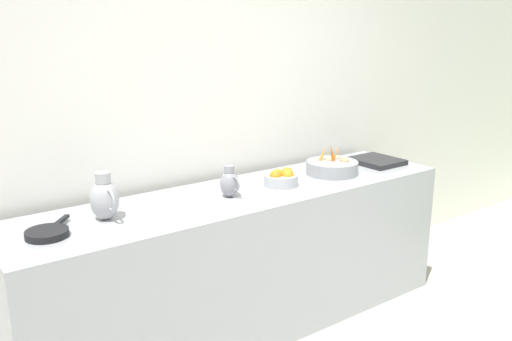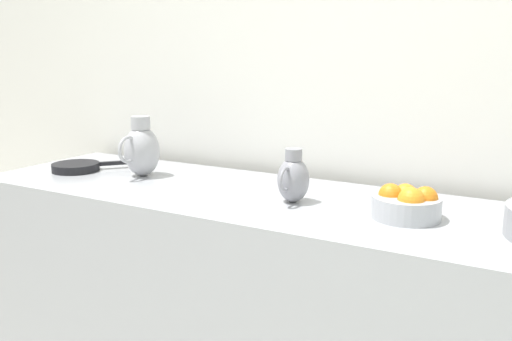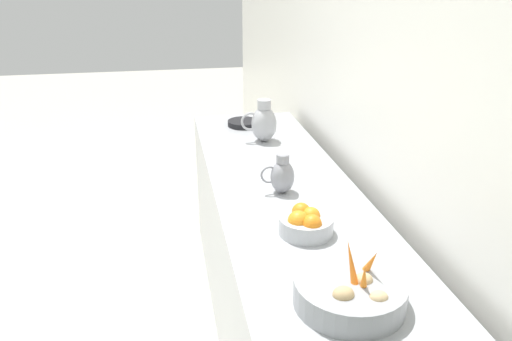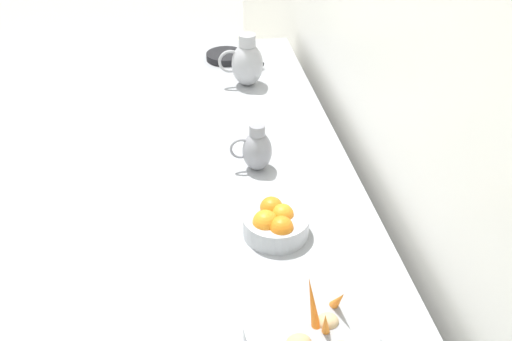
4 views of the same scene
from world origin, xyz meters
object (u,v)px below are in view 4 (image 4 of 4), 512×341
object	(u,v)px
vegetable_colander	(311,333)
metal_pitcher_short	(257,149)
orange_bowl	(275,223)
metal_pitcher_tall	(247,63)
skillet_on_counter	(226,56)

from	to	relation	value
vegetable_colander	metal_pitcher_short	size ratio (longest dim) A/B	1.86
vegetable_colander	metal_pitcher_short	world-z (taller)	vegetable_colander
vegetable_colander	orange_bowl	xyz separation A→B (m)	(0.01, -0.46, 0.00)
metal_pitcher_tall	vegetable_colander	bearing A→B (deg)	88.42
orange_bowl	metal_pitcher_short	distance (m)	0.39
metal_pitcher_tall	skillet_on_counter	bearing A→B (deg)	-78.09
orange_bowl	metal_pitcher_short	world-z (taller)	metal_pitcher_short
skillet_on_counter	orange_bowl	bearing A→B (deg)	90.32
metal_pitcher_tall	metal_pitcher_short	xyz separation A→B (m)	(0.06, 0.73, -0.03)
vegetable_colander	metal_pitcher_tall	bearing A→B (deg)	-91.58
metal_pitcher_tall	skillet_on_counter	xyz separation A→B (m)	(0.07, -0.32, -0.10)
orange_bowl	skillet_on_counter	size ratio (longest dim) A/B	0.76
metal_pitcher_tall	metal_pitcher_short	size ratio (longest dim) A/B	1.34
metal_pitcher_short	skillet_on_counter	distance (m)	1.05
metal_pitcher_tall	orange_bowl	bearing A→B (deg)	87.02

